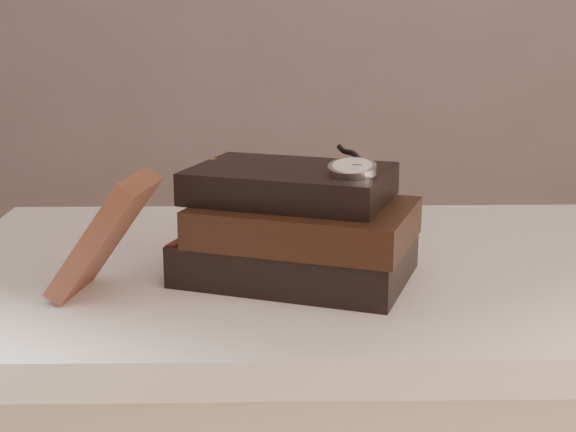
{
  "coord_description": "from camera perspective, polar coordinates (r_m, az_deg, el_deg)",
  "views": [
    {
      "loc": [
        -0.08,
        -0.61,
        1.06
      ],
      "look_at": [
        -0.06,
        0.29,
        0.82
      ],
      "focal_mm": 49.62,
      "sensor_mm": 36.0,
      "label": 1
    }
  ],
  "objects": [
    {
      "name": "table",
      "position": [
        1.05,
        3.38,
        -8.06
      ],
      "size": [
        1.0,
        0.6,
        0.75
      ],
      "color": "white",
      "rests_on": "ground"
    },
    {
      "name": "book_stack",
      "position": [
        0.94,
        0.7,
        -0.84
      ],
      "size": [
        0.31,
        0.26,
        0.13
      ],
      "color": "black",
      "rests_on": "table"
    },
    {
      "name": "journal",
      "position": [
        0.9,
        -13.02,
        -1.34
      ],
      "size": [
        0.12,
        0.11,
        0.14
      ],
      "primitive_type": "cube",
      "rotation": [
        0.0,
        0.62,
        -0.18
      ],
      "color": "#49261C",
      "rests_on": "table"
    },
    {
      "name": "pocket_watch",
      "position": [
        0.89,
        4.61,
        3.49
      ],
      "size": [
        0.07,
        0.16,
        0.02
      ],
      "color": "silver",
      "rests_on": "book_stack"
    },
    {
      "name": "eyeglasses",
      "position": [
        1.05,
        -2.65,
        1.5
      ],
      "size": [
        0.15,
        0.16,
        0.05
      ],
      "color": "silver",
      "rests_on": "book_stack"
    }
  ]
}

